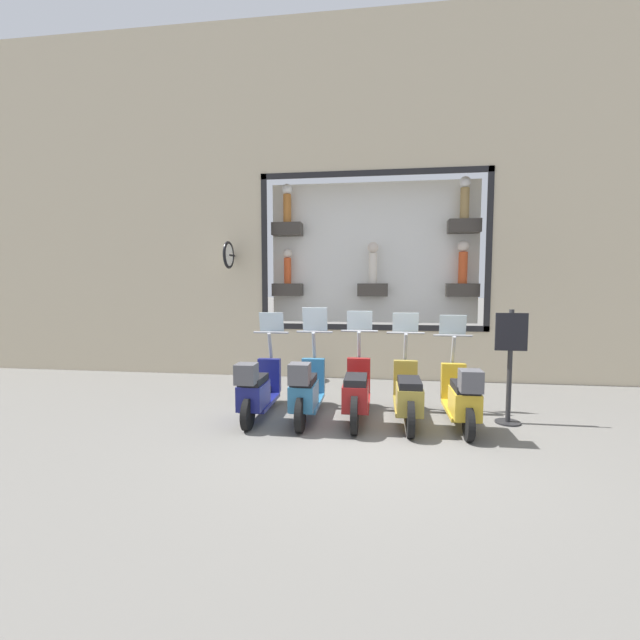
% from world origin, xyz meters
% --- Properties ---
extents(ground_plane, '(120.00, 120.00, 0.00)m').
position_xyz_m(ground_plane, '(0.00, 0.00, 0.00)').
color(ground_plane, '#66635E').
extents(building_facade, '(1.21, 36.00, 7.64)m').
position_xyz_m(building_facade, '(3.60, 0.00, 3.88)').
color(building_facade, beige).
rests_on(building_facade, ground_plane).
extents(scooter_yellow_0, '(1.79, 0.60, 1.56)m').
position_xyz_m(scooter_yellow_0, '(0.38, -1.32, 0.45)').
color(scooter_yellow_0, black).
rests_on(scooter_yellow_0, ground_plane).
extents(scooter_olive_1, '(1.80, 0.60, 1.59)m').
position_xyz_m(scooter_olive_1, '(0.45, -0.57, 0.43)').
color(scooter_olive_1, black).
rests_on(scooter_olive_1, ground_plane).
extents(scooter_red_2, '(1.81, 0.61, 1.61)m').
position_xyz_m(scooter_red_2, '(0.46, 0.18, 0.45)').
color(scooter_red_2, black).
rests_on(scooter_red_2, ground_plane).
extents(scooter_teal_3, '(1.80, 0.60, 1.67)m').
position_xyz_m(scooter_teal_3, '(0.39, 0.92, 0.47)').
color(scooter_teal_3, black).
rests_on(scooter_teal_3, ground_plane).
extents(scooter_navy_4, '(1.79, 0.60, 1.58)m').
position_xyz_m(scooter_navy_4, '(0.38, 1.67, 0.46)').
color(scooter_navy_4, black).
rests_on(scooter_navy_4, ground_plane).
extents(shop_sign_post, '(0.36, 0.45, 1.69)m').
position_xyz_m(shop_sign_post, '(0.69, -2.05, 0.91)').
color(shop_sign_post, '#232326').
rests_on(shop_sign_post, ground_plane).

